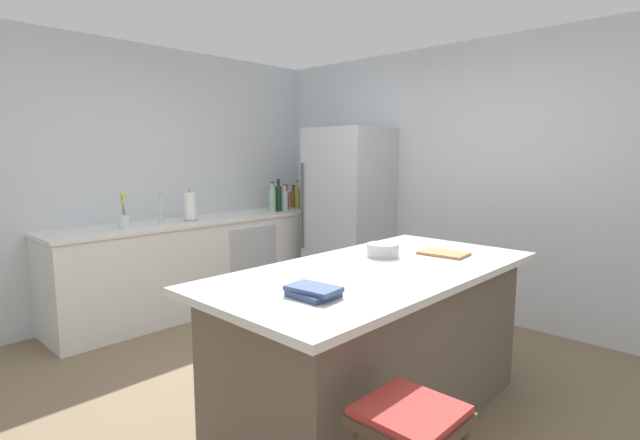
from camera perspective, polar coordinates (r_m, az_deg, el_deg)
ground_plane at (r=3.30m, az=-1.21°, el=-20.32°), size 7.20×7.20×0.00m
wall_rear at (r=4.78m, az=18.16°, el=4.42°), size 6.00×0.10×2.60m
wall_left at (r=4.95m, az=-21.89°, el=4.36°), size 0.10×6.00×2.60m
counter_run_left at (r=5.03m, az=-13.52°, el=-4.95°), size 0.65×3.05×0.91m
kitchen_island at (r=2.91m, az=6.77°, el=-14.33°), size 1.03×2.12×0.91m
refrigerator at (r=5.15m, az=3.48°, el=0.74°), size 0.78×0.73×1.83m
bar_stool at (r=1.97m, az=10.66°, el=-24.13°), size 0.36×0.36×0.64m
sink_faucet at (r=4.75m, az=-18.56°, el=1.59°), size 0.15×0.05×0.30m
flower_vase at (r=4.49m, az=-22.47°, el=0.17°), size 0.09×0.09×0.32m
paper_towel_roll at (r=4.83m, az=-15.31°, el=1.53°), size 0.14×0.14×0.31m
hot_sauce_bottle at (r=5.80m, az=-1.78°, el=2.37°), size 0.05×0.05×0.21m
whiskey_bottle at (r=5.81m, az=-3.21°, el=2.60°), size 0.08×0.08×0.27m
olive_oil_bottle at (r=5.63m, az=-2.72°, el=2.65°), size 0.06×0.06×0.34m
vinegar_bottle at (r=5.62m, az=-3.98°, el=2.41°), size 0.05×0.05×0.28m
soda_bottle at (r=5.50m, az=-4.26°, el=2.42°), size 0.07×0.07×0.30m
wine_bottle at (r=5.43m, az=-5.00°, el=2.67°), size 0.07×0.07×0.37m
gin_bottle at (r=5.38m, az=-5.73°, el=2.45°), size 0.08×0.08×0.34m
cookbook_stack at (r=2.20m, az=-0.80°, el=-8.58°), size 0.26×0.18×0.05m
mixing_bowl at (r=3.06m, az=7.54°, el=-3.59°), size 0.21×0.21×0.08m
cutting_board at (r=3.19m, az=14.60°, el=-3.90°), size 0.31×0.23×0.02m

